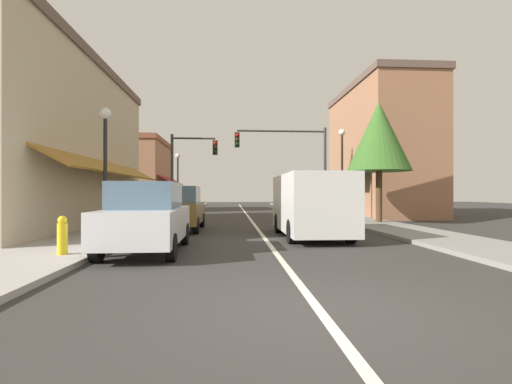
{
  "coord_description": "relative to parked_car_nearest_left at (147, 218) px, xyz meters",
  "views": [
    {
      "loc": [
        -1.13,
        -4.72,
        1.5
      ],
      "look_at": [
        0.06,
        12.76,
        1.55
      ],
      "focal_mm": 26.4,
      "sensor_mm": 36.0,
      "label": 1
    }
  ],
  "objects": [
    {
      "name": "street_lamp_right_mid",
      "position": [
        8.1,
        10.25,
        2.44
      ],
      "size": [
        0.36,
        0.36,
        4.95
      ],
      "color": "black",
      "rests_on": "ground"
    },
    {
      "name": "ground_plane",
      "position": [
        3.23,
        13.08,
        -0.88
      ],
      "size": [
        80.0,
        80.0,
        0.0
      ],
      "primitive_type": "plane",
      "color": "#33302D"
    },
    {
      "name": "sidewalk_left",
      "position": [
        -2.27,
        13.08,
        -0.82
      ],
      "size": [
        2.6,
        56.0,
        0.12
      ],
      "primitive_type": "cube",
      "color": "#A39E99",
      "rests_on": "ground"
    },
    {
      "name": "storefront_far_left",
      "position": [
        -5.65,
        23.08,
        2.15
      ],
      "size": [
        5.49,
        8.2,
        6.04
      ],
      "color": "#9E6B4C",
      "rests_on": "ground"
    },
    {
      "name": "traffic_signal_left_corner",
      "position": [
        -0.58,
        14.22,
        2.56
      ],
      "size": [
        2.94,
        0.5,
        5.2
      ],
      "color": "#333333",
      "rests_on": "ground"
    },
    {
      "name": "traffic_signal_mast_arm",
      "position": [
        6.0,
        13.57,
        3.0
      ],
      "size": [
        5.77,
        0.5,
        5.61
      ],
      "color": "#333333",
      "rests_on": "ground"
    },
    {
      "name": "parked_car_nearest_left",
      "position": [
        0.0,
        0.0,
        0.0
      ],
      "size": [
        1.82,
        4.12,
        1.77
      ],
      "rotation": [
        0.0,
        0.0,
        0.01
      ],
      "color": "silver",
      "rests_on": "ground"
    },
    {
      "name": "tree_right_near",
      "position": [
        9.2,
        7.93,
        3.32
      ],
      "size": [
        3.04,
        3.04,
        5.89
      ],
      "color": "#4C331E",
      "rests_on": "ground"
    },
    {
      "name": "street_lamp_left_near",
      "position": [
        -1.92,
        2.75,
        2.03
      ],
      "size": [
        0.36,
        0.36,
        4.24
      ],
      "color": "black",
      "rests_on": "ground"
    },
    {
      "name": "street_lamp_left_far",
      "position": [
        -1.76,
        18.21,
        2.12
      ],
      "size": [
        0.36,
        0.36,
        4.4
      ],
      "color": "black",
      "rests_on": "ground"
    },
    {
      "name": "lane_center_stripe",
      "position": [
        3.23,
        13.08,
        -0.88
      ],
      "size": [
        0.14,
        52.0,
        0.01
      ],
      "primitive_type": "cube",
      "color": "silver",
      "rests_on": "ground"
    },
    {
      "name": "storefront_right_block",
      "position": [
        12.12,
        15.08,
        3.47
      ],
      "size": [
        5.49,
        10.2,
        8.69
      ],
      "color": "#9E6B4C",
      "rests_on": "ground"
    },
    {
      "name": "fire_hydrant",
      "position": [
        -1.67,
        -0.92,
        -0.33
      ],
      "size": [
        0.22,
        0.22,
        0.87
      ],
      "color": "gold",
      "rests_on": "ground"
    },
    {
      "name": "van_in_lane",
      "position": [
        4.79,
        2.97,
        0.27
      ],
      "size": [
        2.01,
        5.18,
        2.12
      ],
      "rotation": [
        0.0,
        0.0,
        0.0
      ],
      "color": "silver",
      "rests_on": "ground"
    },
    {
      "name": "sidewalk_right",
      "position": [
        8.73,
        13.08,
        -0.82
      ],
      "size": [
        2.6,
        56.0,
        0.12
      ],
      "primitive_type": "cube",
      "color": "gray",
      "rests_on": "ground"
    },
    {
      "name": "parked_car_second_left",
      "position": [
        0.05,
        5.61,
        0.0
      ],
      "size": [
        1.8,
        4.11,
        1.77
      ],
      "rotation": [
        0.0,
        0.0,
        -0.01
      ],
      "color": "brown",
      "rests_on": "ground"
    },
    {
      "name": "storefront_left_block",
      "position": [
        -5.97,
        7.08,
        2.79
      ],
      "size": [
        6.12,
        14.2,
        7.33
      ],
      "color": "#BCAD8E",
      "rests_on": "ground"
    }
  ]
}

